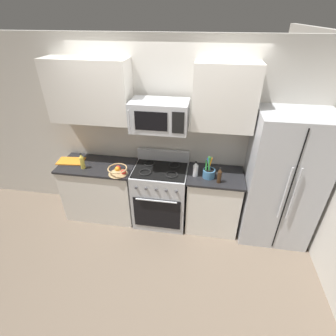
# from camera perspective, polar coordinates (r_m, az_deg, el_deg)

# --- Properties ---
(ground_plane) EXTENTS (16.00, 16.00, 0.00)m
(ground_plane) POSITION_cam_1_polar(r_m,az_deg,el_deg) (3.65, -3.57, -18.30)
(ground_plane) COLOR #6B5B4C
(wall_back) EXTENTS (8.00, 0.10, 2.60)m
(wall_back) POSITION_cam_1_polar(r_m,az_deg,el_deg) (3.66, -0.84, 7.69)
(wall_back) COLOR beige
(wall_back) RESTS_ON ground
(counter_left) EXTENTS (1.09, 0.58, 0.91)m
(counter_left) POSITION_cam_1_polar(r_m,az_deg,el_deg) (4.05, -14.88, -4.77)
(counter_left) COLOR silver
(counter_left) RESTS_ON ground
(range_oven) EXTENTS (0.76, 0.63, 1.09)m
(range_oven) POSITION_cam_1_polar(r_m,az_deg,el_deg) (3.79, -1.68, -6.05)
(range_oven) COLOR #B2B5BA
(range_oven) RESTS_ON ground
(counter_right) EXTENTS (0.76, 0.58, 0.91)m
(counter_right) POSITION_cam_1_polar(r_m,az_deg,el_deg) (3.75, 10.08, -7.34)
(counter_right) COLOR silver
(counter_right) RESTS_ON ground
(refrigerator) EXTENTS (0.90, 0.70, 1.84)m
(refrigerator) POSITION_cam_1_polar(r_m,az_deg,el_deg) (3.62, 24.32, -2.63)
(refrigerator) COLOR #B2B5BA
(refrigerator) RESTS_ON ground
(microwave) EXTENTS (0.72, 0.44, 0.37)m
(microwave) POSITION_cam_1_polar(r_m,az_deg,el_deg) (3.21, -1.95, 11.73)
(microwave) COLOR #B2B5BA
(upper_cabinets_left) EXTENTS (1.08, 0.34, 0.80)m
(upper_cabinets_left) POSITION_cam_1_polar(r_m,az_deg,el_deg) (3.54, -17.44, 16.23)
(upper_cabinets_left) COLOR silver
(upper_cabinets_right) EXTENTS (0.75, 0.34, 0.80)m
(upper_cabinets_right) POSITION_cam_1_polar(r_m,az_deg,el_deg) (3.20, 12.72, 15.32)
(upper_cabinets_right) COLOR silver
(utensil_crock) EXTENTS (0.16, 0.16, 0.32)m
(utensil_crock) POSITION_cam_1_polar(r_m,az_deg,el_deg) (3.39, 9.22, -1.04)
(utensil_crock) COLOR teal
(utensil_crock) RESTS_ON counter_right
(fruit_basket) EXTENTS (0.27, 0.27, 0.11)m
(fruit_basket) POSITION_cam_1_polar(r_m,az_deg,el_deg) (3.50, -11.31, -0.52)
(fruit_basket) COLOR tan
(fruit_basket) RESTS_ON counter_left
(apple_loose) EXTENTS (0.07, 0.07, 0.07)m
(apple_loose) POSITION_cam_1_polar(r_m,az_deg,el_deg) (3.47, -10.03, -0.94)
(apple_loose) COLOR red
(apple_loose) RESTS_ON counter_left
(cutting_board) EXTENTS (0.40, 0.26, 0.02)m
(cutting_board) POSITION_cam_1_polar(r_m,az_deg,el_deg) (4.00, -21.11, 1.47)
(cutting_board) COLOR orange
(cutting_board) RESTS_ON counter_left
(bottle_oil) EXTENTS (0.06, 0.06, 0.24)m
(bottle_oil) POSITION_cam_1_polar(r_m,az_deg,el_deg) (3.72, -18.87, 1.42)
(bottle_oil) COLOR gold
(bottle_oil) RESTS_ON counter_left
(bottle_soy) EXTENTS (0.06, 0.06, 0.22)m
(bottle_soy) POSITION_cam_1_polar(r_m,az_deg,el_deg) (3.30, 11.55, -1.71)
(bottle_soy) COLOR #382314
(bottle_soy) RESTS_ON counter_right
(bottle_vinegar) EXTENTS (0.07, 0.07, 0.22)m
(bottle_vinegar) POSITION_cam_1_polar(r_m,az_deg,el_deg) (3.38, 6.25, -0.31)
(bottle_vinegar) COLOR silver
(bottle_vinegar) RESTS_ON counter_right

